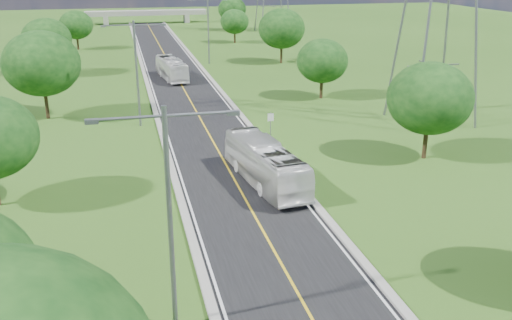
{
  "coord_description": "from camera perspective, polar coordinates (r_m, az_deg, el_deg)",
  "views": [
    {
      "loc": [
        -7.51,
        -9.42,
        15.27
      ],
      "look_at": [
        0.6,
        24.4,
        3.0
      ],
      "focal_mm": 40.0,
      "sensor_mm": 36.0,
      "label": 1
    }
  ],
  "objects": [
    {
      "name": "streetlight_mid_left",
      "position": [
        55.24,
        -11.88,
        9.3
      ],
      "size": [
        5.9,
        0.25,
        10.0
      ],
      "color": "slate",
      "rests_on": "ground"
    },
    {
      "name": "tree_le",
      "position": [
        108.2,
        -17.56,
        12.76
      ],
      "size": [
        5.88,
        5.88,
        6.84
      ],
      "color": "black",
      "rests_on": "ground"
    },
    {
      "name": "tree_lc",
      "position": [
        60.67,
        -20.66,
        9.01
      ],
      "size": [
        7.56,
        7.56,
        8.79
      ],
      "color": "black",
      "rests_on": "ground"
    },
    {
      "name": "streetlight_far_right",
      "position": [
        88.95,
        -4.8,
        13.35
      ],
      "size": [
        5.9,
        0.25,
        10.0
      ],
      "color": "slate",
      "rests_on": "ground"
    },
    {
      "name": "curb_right",
      "position": [
        77.82,
        -4.58,
        8.14
      ],
      "size": [
        0.5,
        150.0,
        0.22
      ],
      "primitive_type": "cube",
      "color": "gray",
      "rests_on": "ground"
    },
    {
      "name": "tree_re",
      "position": [
        112.18,
        -2.16,
        13.67
      ],
      "size": [
        5.46,
        5.46,
        6.35
      ],
      "color": "black",
      "rests_on": "ground"
    },
    {
      "name": "tree_rb",
      "position": [
        47.04,
        16.99,
        5.92
      ],
      "size": [
        6.72,
        6.72,
        7.82
      ],
      "color": "black",
      "rests_on": "ground"
    },
    {
      "name": "bus_inbound",
      "position": [
        77.96,
        -8.44,
        9.03
      ],
      "size": [
        3.54,
        10.29,
        2.81
      ],
      "primitive_type": "imported",
      "rotation": [
        0.0,
        0.0,
        0.12
      ],
      "color": "silver",
      "rests_on": "road"
    },
    {
      "name": "curb_left",
      "position": [
        77.0,
        -10.89,
        7.73
      ],
      "size": [
        0.5,
        150.0,
        0.22
      ],
      "primitive_type": "cube",
      "color": "gray",
      "rests_on": "ground"
    },
    {
      "name": "streetlight_near_left",
      "position": [
        23.41,
        -8.69,
        -4.28
      ],
      "size": [
        5.9,
        0.25,
        10.0
      ],
      "color": "slate",
      "rests_on": "ground"
    },
    {
      "name": "speed_limit_sign",
      "position": [
        50.95,
        1.47,
        3.86
      ],
      "size": [
        0.55,
        0.09,
        2.4
      ],
      "color": "slate",
      "rests_on": "ground"
    },
    {
      "name": "overpass",
      "position": [
        150.16,
        -10.9,
        14.19
      ],
      "size": [
        30.0,
        3.0,
        3.2
      ],
      "color": "gray",
      "rests_on": "ground"
    },
    {
      "name": "tree_rd",
      "position": [
        89.43,
        2.58,
        12.99
      ],
      "size": [
        7.14,
        7.14,
        8.3
      ],
      "color": "black",
      "rests_on": "ground"
    },
    {
      "name": "bus_outbound",
      "position": [
        40.47,
        0.93,
        -0.35
      ],
      "size": [
        3.95,
        11.09,
        3.02
      ],
      "primitive_type": "imported",
      "rotation": [
        0.0,
        0.0,
        3.27
      ],
      "color": "silver",
      "rests_on": "road"
    },
    {
      "name": "tree_ld",
      "position": [
        84.59,
        -20.22,
        11.27
      ],
      "size": [
        6.72,
        6.72,
        7.82
      ],
      "color": "black",
      "rests_on": "ground"
    },
    {
      "name": "road",
      "position": [
        77.31,
        -7.72,
        7.89
      ],
      "size": [
        8.0,
        150.0,
        0.06
      ],
      "primitive_type": "cube",
      "color": "black",
      "rests_on": "ground"
    },
    {
      "name": "tree_rf",
      "position": [
        132.34,
        -2.4,
        14.81
      ],
      "size": [
        6.3,
        6.3,
        7.33
      ],
      "color": "black",
      "rests_on": "ground"
    },
    {
      "name": "tree_rc",
      "position": [
        66.32,
        6.65,
        9.82
      ],
      "size": [
        5.88,
        5.88,
        6.84
      ],
      "color": "black",
      "rests_on": "ground"
    },
    {
      "name": "ground",
      "position": [
        71.48,
        -7.19,
        6.95
      ],
      "size": [
        260.0,
        260.0,
        0.0
      ],
      "primitive_type": "plane",
      "color": "#2D5117",
      "rests_on": "ground"
    }
  ]
}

